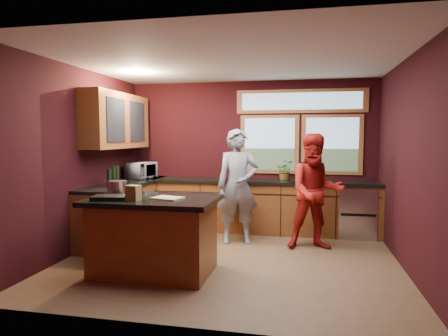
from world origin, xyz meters
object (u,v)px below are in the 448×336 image
(island, at_px, (154,235))
(cutting_board, at_px, (168,198))
(person_red, at_px, (316,192))
(stock_pot, at_px, (118,188))
(person_grey, at_px, (238,186))

(island, relative_size, cutting_board, 4.43)
(person_red, height_order, cutting_board, person_red)
(island, distance_m, cutting_board, 0.52)
(person_red, xyz_separation_m, stock_pot, (-2.53, -1.34, 0.16))
(person_grey, xyz_separation_m, stock_pot, (-1.33, -1.46, 0.13))
(stock_pot, bearing_deg, cutting_board, -14.93)
(island, relative_size, stock_pot, 6.46)
(person_red, relative_size, stock_pot, 7.26)
(person_grey, bearing_deg, island, -130.89)
(island, distance_m, person_red, 2.51)
(cutting_board, height_order, stock_pot, stock_pot)
(island, distance_m, person_grey, 1.84)
(island, relative_size, person_red, 0.89)
(person_grey, height_order, person_red, person_grey)
(person_red, xyz_separation_m, cutting_board, (-1.78, -1.54, 0.08))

